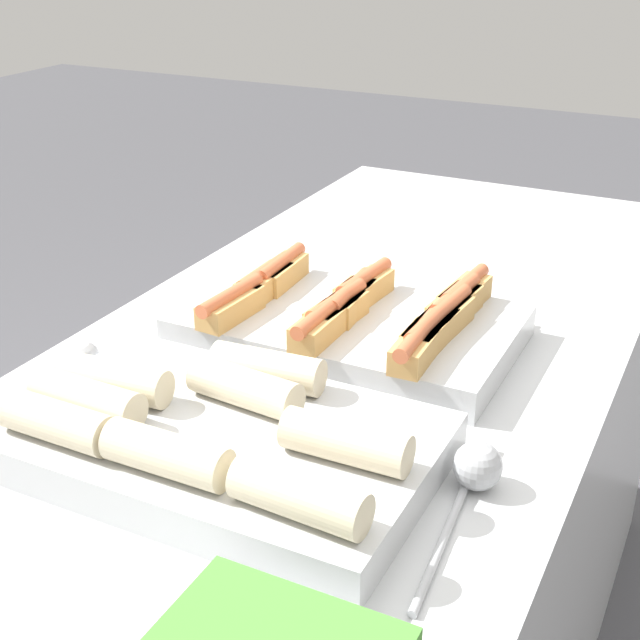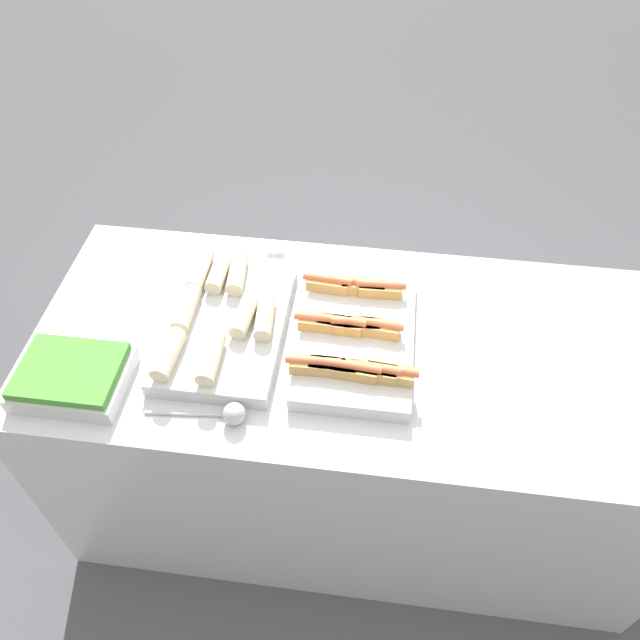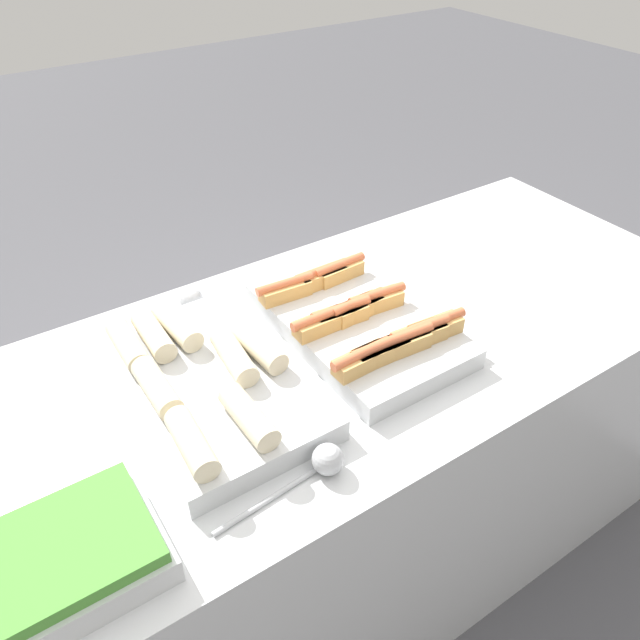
{
  "view_description": "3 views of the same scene",
  "coord_description": "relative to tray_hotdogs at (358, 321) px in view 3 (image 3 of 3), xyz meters",
  "views": [
    {
      "loc": [
        -1.15,
        -0.52,
        1.49
      ],
      "look_at": [
        -0.12,
        0.0,
        0.95
      ],
      "focal_mm": 50.0,
      "sensor_mm": 36.0,
      "label": 1
    },
    {
      "loc": [
        0.03,
        -1.12,
        2.2
      ],
      "look_at": [
        -0.12,
        0.0,
        0.95
      ],
      "focal_mm": 35.0,
      "sensor_mm": 36.0,
      "label": 2
    },
    {
      "loc": [
        -0.71,
        -0.9,
        1.76
      ],
      "look_at": [
        -0.12,
        0.0,
        0.95
      ],
      "focal_mm": 35.0,
      "sensor_mm": 36.0,
      "label": 3
    }
  ],
  "objects": [
    {
      "name": "ground_plane",
      "position": [
        0.02,
        0.01,
        -0.9
      ],
      "size": [
        12.0,
        12.0,
        0.0
      ],
      "primitive_type": "plane",
      "color": "#4C4C51"
    },
    {
      "name": "counter",
      "position": [
        0.02,
        0.01,
        -0.47
      ],
      "size": [
        1.86,
        0.8,
        0.87
      ],
      "color": "silver",
      "rests_on": "ground_plane"
    },
    {
      "name": "tray_hotdogs",
      "position": [
        0.0,
        0.0,
        0.0
      ],
      "size": [
        0.34,
        0.5,
        0.1
      ],
      "color": "silver",
      "rests_on": "counter"
    },
    {
      "name": "tray_wraps",
      "position": [
        -0.37,
        0.01,
        -0.0
      ],
      "size": [
        0.32,
        0.51,
        0.1
      ],
      "color": "silver",
      "rests_on": "counter"
    },
    {
      "name": "tray_side_front",
      "position": [
        -0.72,
        -0.23,
        -0.0
      ],
      "size": [
        0.28,
        0.22,
        0.07
      ],
      "color": "silver",
      "rests_on": "counter"
    },
    {
      "name": "serving_spoon_near",
      "position": [
        -0.29,
        -0.29,
        -0.01
      ],
      "size": [
        0.26,
        0.06,
        0.06
      ],
      "color": "#B2B5BA",
      "rests_on": "counter"
    },
    {
      "name": "serving_spoon_far",
      "position": [
        -0.29,
        0.3,
        -0.01
      ],
      "size": [
        0.26,
        0.06,
        0.06
      ],
      "color": "#B2B5BA",
      "rests_on": "counter"
    }
  ]
}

